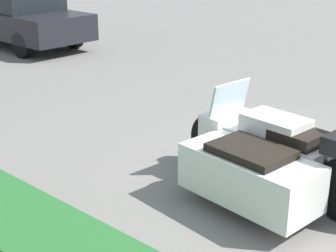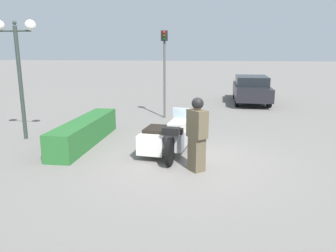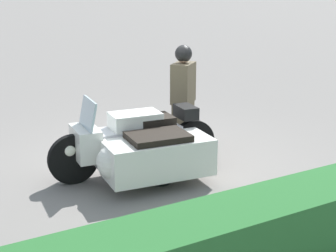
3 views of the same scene
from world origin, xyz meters
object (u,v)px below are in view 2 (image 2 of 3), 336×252
(officer_rider, at_px, (197,133))
(twin_lamp_post, at_px, (17,51))
(police_motorcycle, at_px, (168,136))
(hedge_bush_curbside, at_px, (85,132))
(traffic_light_near, at_px, (164,62))
(parked_car_background, at_px, (251,89))

(officer_rider, xyz_separation_m, twin_lamp_post, (2.11, 5.57, 1.84))
(police_motorcycle, xyz_separation_m, officer_rider, (-1.21, -0.85, 0.44))
(hedge_bush_curbside, relative_size, traffic_light_near, 1.11)
(police_motorcycle, distance_m, officer_rider, 1.54)
(twin_lamp_post, distance_m, parked_car_background, 11.81)
(police_motorcycle, bearing_deg, parked_car_background, -12.22)
(police_motorcycle, height_order, officer_rider, officer_rider)
(hedge_bush_curbside, xyz_separation_m, twin_lamp_post, (0.27, 2.11, 2.38))
(officer_rider, relative_size, traffic_light_near, 0.49)
(hedge_bush_curbside, xyz_separation_m, traffic_light_near, (4.15, -1.80, 1.94))
(hedge_bush_curbside, bearing_deg, officer_rider, -118.03)
(police_motorcycle, bearing_deg, hedge_bush_curbside, 82.84)
(police_motorcycle, height_order, traffic_light_near, traffic_light_near)
(hedge_bush_curbside, distance_m, traffic_light_near, 4.92)
(officer_rider, relative_size, parked_car_background, 0.37)
(hedge_bush_curbside, xyz_separation_m, parked_car_background, (8.81, -5.79, 0.39))
(officer_rider, bearing_deg, traffic_light_near, -114.96)
(twin_lamp_post, xyz_separation_m, parked_car_background, (8.55, -7.90, -2.00))
(traffic_light_near, distance_m, parked_car_background, 6.33)
(traffic_light_near, bearing_deg, officer_rider, 14.40)
(officer_rider, relative_size, hedge_bush_curbside, 0.44)
(parked_car_background, bearing_deg, twin_lamp_post, 138.31)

